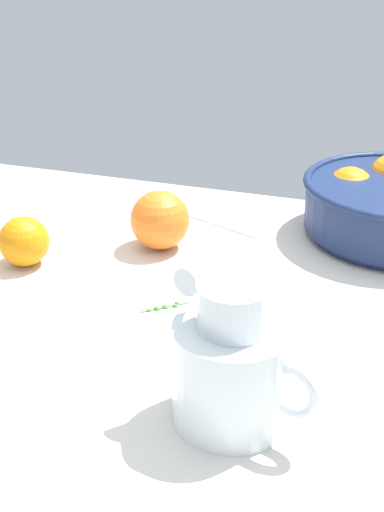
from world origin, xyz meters
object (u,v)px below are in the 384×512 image
object	(u,v)px
juice_pitcher	(233,372)
spoon	(199,217)
loose_orange_0	(24,241)
loose_orange_3	(160,220)

from	to	relation	value
juice_pitcher	spoon	xyz separation A→B (cm)	(-18.13, 45.47, -4.88)
loose_orange_0	loose_orange_3	xyz separation A→B (cm)	(15.94, 11.18, 0.83)
loose_orange_3	loose_orange_0	bearing A→B (deg)	-144.96
juice_pitcher	loose_orange_0	size ratio (longest dim) A/B	2.20
juice_pitcher	loose_orange_3	bearing A→B (deg)	121.06
loose_orange_0	loose_orange_3	size ratio (longest dim) A/B	0.81
loose_orange_0	juice_pitcher	bearing A→B (deg)	-31.95
juice_pitcher	loose_orange_0	world-z (taller)	juice_pitcher
juice_pitcher	loose_orange_3	world-z (taller)	juice_pitcher
juice_pitcher	loose_orange_3	xyz separation A→B (cm)	(-20.36, 33.82, -0.96)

